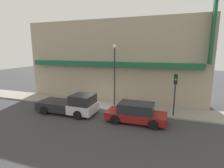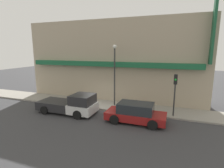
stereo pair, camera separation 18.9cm
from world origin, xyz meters
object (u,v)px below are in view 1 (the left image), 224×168
object	(u,v)px
pickup_truck	(71,105)
parked_car	(136,113)
street_lamp	(115,69)
traffic_light	(175,87)
fire_hydrant	(135,107)

from	to	relation	value
pickup_truck	parked_car	distance (m)	5.85
pickup_truck	street_lamp	world-z (taller)	street_lamp
parked_car	street_lamp	distance (m)	5.17
parked_car	street_lamp	bearing A→B (deg)	130.24
street_lamp	traffic_light	distance (m)	5.81
traffic_light	fire_hydrant	bearing A→B (deg)	175.28
fire_hydrant	pickup_truck	bearing A→B (deg)	-156.95
fire_hydrant	traffic_light	world-z (taller)	traffic_light
traffic_light	pickup_truck	bearing A→B (deg)	-167.15
pickup_truck	parked_car	bearing A→B (deg)	-0.26
pickup_truck	street_lamp	bearing A→B (deg)	45.08
pickup_truck	street_lamp	xyz separation A→B (m)	(3.05, 3.09, 3.01)
fire_hydrant	parked_car	bearing A→B (deg)	-75.40
street_lamp	traffic_light	xyz separation A→B (m)	(5.57, -1.12, -1.24)
pickup_truck	parked_car	xyz separation A→B (m)	(5.85, 0.00, -0.04)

